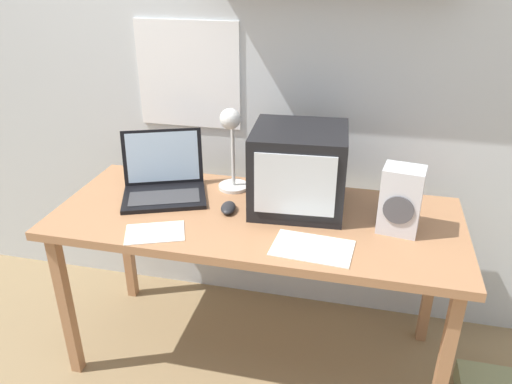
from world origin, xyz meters
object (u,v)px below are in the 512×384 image
object	(u,v)px
desk_lamp	(231,140)
printed_handout	(312,248)
juice_glass	(393,199)
computer_mouse	(228,207)
crt_monitor	(299,169)
space_heater	(401,200)
corner_desk	(256,228)
loose_paper_near_monitor	(155,233)
laptop	(164,179)

from	to	relation	value
desk_lamp	printed_handout	world-z (taller)	desk_lamp
juice_glass	computer_mouse	world-z (taller)	juice_glass
crt_monitor	juice_glass	xyz separation A→B (m)	(0.38, 0.05, -0.12)
space_heater	computer_mouse	world-z (taller)	space_heater
juice_glass	space_heater	distance (m)	0.18
desk_lamp	printed_handout	distance (m)	0.61
corner_desk	loose_paper_near_monitor	xyz separation A→B (m)	(-0.34, -0.23, 0.07)
space_heater	computer_mouse	xyz separation A→B (m)	(-0.67, 0.00, -0.11)
laptop	loose_paper_near_monitor	size ratio (longest dim) A/B	1.66
laptop	desk_lamp	xyz separation A→B (m)	(0.29, 0.08, 0.17)
computer_mouse	space_heater	bearing A→B (deg)	-0.41
crt_monitor	space_heater	world-z (taller)	crt_monitor
corner_desk	space_heater	xyz separation A→B (m)	(0.55, -0.00, 0.19)
printed_handout	loose_paper_near_monitor	size ratio (longest dim) A/B	1.15
laptop	desk_lamp	world-z (taller)	desk_lamp
juice_glass	loose_paper_near_monitor	world-z (taller)	juice_glass
corner_desk	juice_glass	xyz separation A→B (m)	(0.53, 0.16, 0.11)
desk_lamp	printed_handout	xyz separation A→B (m)	(0.41, -0.39, -0.24)
juice_glass	loose_paper_near_monitor	xyz separation A→B (m)	(-0.87, -0.39, -0.05)
desk_lamp	space_heater	size ratio (longest dim) A/B	1.48
juice_glass	corner_desk	bearing A→B (deg)	-163.10
corner_desk	loose_paper_near_monitor	bearing A→B (deg)	-145.39
corner_desk	laptop	xyz separation A→B (m)	(-0.44, 0.10, 0.13)
laptop	space_heater	bearing A→B (deg)	-27.61
corner_desk	juice_glass	distance (m)	0.57
juice_glass	laptop	bearing A→B (deg)	-176.36
corner_desk	space_heater	bearing A→B (deg)	-0.20
laptop	printed_handout	xyz separation A→B (m)	(0.69, -0.30, -0.06)
desk_lamp	space_heater	bearing A→B (deg)	-21.17
printed_handout	loose_paper_near_monitor	distance (m)	0.59
corner_desk	laptop	bearing A→B (deg)	167.00
crt_monitor	desk_lamp	xyz separation A→B (m)	(-0.30, 0.08, 0.07)
juice_glass	printed_handout	bearing A→B (deg)	-127.34
corner_desk	crt_monitor	distance (m)	0.30
crt_monitor	printed_handout	bearing A→B (deg)	-75.41
corner_desk	computer_mouse	world-z (taller)	computer_mouse
laptop	desk_lamp	distance (m)	0.34
space_heater	crt_monitor	bearing A→B (deg)	173.23
crt_monitor	loose_paper_near_monitor	bearing A→B (deg)	-148.97
juice_glass	computer_mouse	size ratio (longest dim) A/B	0.98
desk_lamp	loose_paper_near_monitor	size ratio (longest dim) A/B	1.47
crt_monitor	space_heater	size ratio (longest dim) A/B	1.53
laptop	loose_paper_near_monitor	bearing A→B (deg)	-95.18
space_heater	laptop	bearing A→B (deg)	-177.26
crt_monitor	computer_mouse	size ratio (longest dim) A/B	3.47
corner_desk	juice_glass	bearing A→B (deg)	16.90
printed_handout	laptop	bearing A→B (deg)	156.27
desk_lamp	computer_mouse	size ratio (longest dim) A/B	3.37
crt_monitor	juice_glass	world-z (taller)	crt_monitor
corner_desk	desk_lamp	bearing A→B (deg)	129.16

